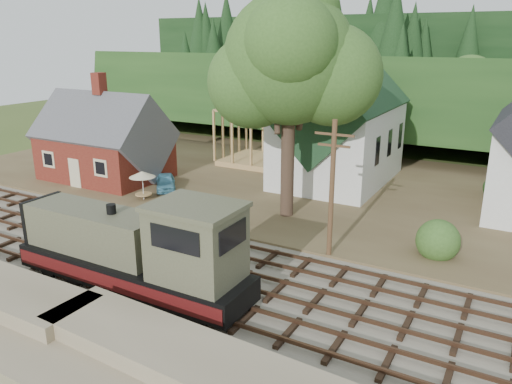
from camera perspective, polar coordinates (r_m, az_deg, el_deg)
The scene contains 16 objects.
ground at distance 28.09m, azimuth -9.32°, elevation -8.52°, with size 140.00×140.00×0.00m, color #384C1E.
embankment at distance 23.00m, azimuth -23.05°, elevation -16.09°, with size 64.00×5.00×1.60m, color #7F7259.
railroad_bed at distance 28.05m, azimuth -9.33°, elevation -8.37°, with size 64.00×11.00×0.16m, color #726B5B.
village_flat at distance 42.58m, azimuth 5.78°, elevation 0.89°, with size 64.00×26.00×0.30m, color brown.
hillside at distance 64.77m, azimuth 14.39°, elevation 5.99°, with size 70.00×28.00×8.00m, color #1E3F19.
ridge at distance 80.13m, azimuth 17.46°, elevation 7.83°, with size 80.00×20.00×12.00m, color black.
depot at distance 45.21m, azimuth -16.91°, elevation 5.20°, with size 10.80×7.41×9.00m.
church at distance 42.27m, azimuth 9.42°, elevation 7.63°, with size 8.40×15.17×13.00m.
timber_frame at distance 47.89m, azimuth 1.21°, elevation 6.65°, with size 8.20×6.20×6.99m.
lattice_tower at distance 52.48m, azimuth 4.45°, elevation 14.98°, with size 3.20×3.20×12.12m.
big_tree at distance 32.80m, azimuth 4.17°, elevation 13.93°, with size 10.90×8.40×14.70m.
telegraph_pole_near at distance 27.53m, azimuth 8.67°, elevation 0.47°, with size 2.20×0.28×8.00m.
locomotive at distance 24.95m, azimuth -13.34°, elevation -6.61°, with size 12.64×3.16×5.04m.
car_blue at distance 40.90m, azimuth -10.29°, elevation 1.14°, with size 1.49×3.70×1.26m, color #5AA5C2.
car_green at distance 48.82m, azimuth -21.33°, elevation 2.77°, with size 1.18×3.40×1.12m, color #6F9D6C.
patio_set at distance 38.44m, azimuth -12.87°, elevation 1.85°, with size 1.97×1.97×2.19m.
Camera 1 is at (16.10, -19.55, 12.14)m, focal length 35.00 mm.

